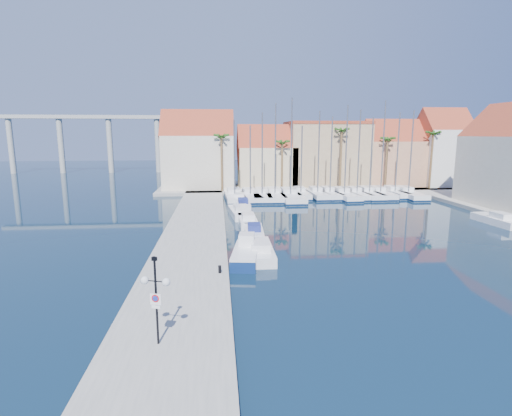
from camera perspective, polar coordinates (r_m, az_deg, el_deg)
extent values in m
plane|color=black|center=(26.65, 9.48, -11.26)|extent=(260.00, 260.00, 0.00)
cube|color=gray|center=(38.66, -8.84, -3.93)|extent=(6.00, 77.00, 0.50)
cube|color=gray|center=(74.38, 7.54, 3.06)|extent=(54.00, 16.00, 0.50)
cylinder|color=black|center=(18.66, -14.05, -12.76)|extent=(0.10, 0.10, 4.10)
cylinder|color=black|center=(18.43, -14.91, -10.01)|extent=(0.50, 0.20, 0.05)
cylinder|color=black|center=(18.21, -13.45, -10.19)|extent=(0.50, 0.20, 0.05)
sphere|color=white|center=(18.54, -15.63, -9.92)|extent=(0.37, 0.37, 0.37)
sphere|color=white|center=(18.11, -12.70, -10.29)|extent=(0.37, 0.37, 0.37)
cube|color=black|center=(17.99, -14.33, -7.04)|extent=(0.25, 0.19, 0.16)
cube|color=white|center=(18.57, -14.15, -12.54)|extent=(0.50, 0.18, 0.51)
cylinder|color=red|center=(18.53, -14.19, -12.42)|extent=(0.34, 0.12, 0.35)
cylinder|color=#1933A5|center=(18.52, -14.21, -12.43)|extent=(0.24, 0.09, 0.25)
cube|color=white|center=(18.71, -14.10, -13.55)|extent=(0.40, 0.15, 0.14)
cylinder|color=black|center=(27.57, -5.20, -8.70)|extent=(0.21, 0.21, 0.52)
cube|color=navy|center=(31.37, -1.49, -6.92)|extent=(2.66, 5.79, 0.84)
cube|color=white|center=(31.22, -1.50, -6.02)|extent=(2.66, 5.79, 0.19)
cube|color=white|center=(32.15, -1.34, -4.58)|extent=(1.42, 1.65, 1.02)
cube|color=white|center=(32.68, 0.50, -6.23)|extent=(2.20, 6.58, 0.80)
cube|color=white|center=(31.86, 0.60, -5.36)|extent=(1.50, 2.31, 0.60)
cube|color=white|center=(38.68, -0.29, -3.57)|extent=(1.97, 5.44, 0.80)
cube|color=navy|center=(37.99, -0.26, -2.74)|extent=(1.29, 1.93, 0.60)
cube|color=white|center=(43.76, -1.20, -1.90)|extent=(1.94, 5.81, 0.80)
cube|color=white|center=(43.05, -1.14, -1.16)|extent=(1.33, 2.04, 0.60)
cube|color=white|center=(48.60, -2.25, -0.65)|extent=(2.95, 7.29, 0.80)
cube|color=white|center=(47.78, -2.13, 0.01)|extent=(1.83, 2.63, 0.60)
cube|color=white|center=(53.72, -1.88, 0.43)|extent=(1.85, 5.69, 0.80)
cube|color=navy|center=(53.04, -1.85, 1.07)|extent=(1.28, 1.99, 0.60)
cube|color=white|center=(58.31, -2.34, 1.23)|extent=(2.53, 6.39, 0.80)
cube|color=white|center=(57.59, -2.36, 1.82)|extent=(1.58, 2.30, 0.60)
cube|color=white|center=(62.58, -2.93, 1.87)|extent=(2.41, 7.17, 0.80)
cube|color=white|center=(61.77, -2.89, 2.41)|extent=(1.64, 2.52, 0.60)
cube|color=white|center=(51.53, 31.15, -1.54)|extent=(2.36, 6.25, 0.80)
cube|color=white|center=(50.95, 31.66, -0.91)|extent=(1.51, 2.23, 0.60)
cube|color=white|center=(60.46, -3.10, 1.66)|extent=(3.17, 10.59, 1.00)
cube|color=#0C2040|center=(60.51, -3.10, 1.36)|extent=(3.23, 10.65, 0.28)
cube|color=white|center=(61.37, -3.19, 2.54)|extent=(2.04, 3.22, 0.60)
cylinder|color=slate|center=(59.31, -3.12, 7.24)|extent=(0.20, 0.20, 10.85)
cube|color=white|center=(60.48, -0.88, 1.67)|extent=(3.27, 9.91, 1.00)
cube|color=#0C2040|center=(60.53, -0.88, 1.37)|extent=(3.34, 9.97, 0.28)
cube|color=white|center=(61.32, -1.02, 2.55)|extent=(1.99, 3.05, 0.60)
cylinder|color=slate|center=(59.40, -0.82, 6.87)|extent=(0.20, 0.20, 10.04)
cube|color=white|center=(60.84, 0.85, 1.73)|extent=(3.28, 10.32, 1.00)
cube|color=#0C2040|center=(60.89, 0.85, 1.43)|extent=(3.35, 10.38, 0.28)
cube|color=white|center=(61.73, 0.81, 2.61)|extent=(2.04, 3.16, 0.60)
cylinder|color=slate|center=(59.68, 0.89, 7.79)|extent=(0.20, 0.20, 11.91)
cube|color=white|center=(61.22, 2.68, 1.77)|extent=(3.21, 10.72, 1.00)
cube|color=#0C2040|center=(61.27, 2.68, 1.48)|extent=(3.27, 10.78, 0.28)
cube|color=white|center=(62.15, 2.59, 2.65)|extent=(2.06, 3.26, 0.60)
cylinder|color=slate|center=(60.02, 2.79, 8.43)|extent=(0.20, 0.20, 13.25)
cube|color=white|center=(60.77, 4.86, 1.68)|extent=(3.15, 11.80, 1.00)
cube|color=#0C2040|center=(60.82, 4.86, 1.38)|extent=(3.21, 11.86, 0.28)
cube|color=white|center=(61.80, 4.69, 2.58)|extent=(2.17, 3.55, 0.60)
cylinder|color=slate|center=(59.50, 5.08, 8.74)|extent=(0.20, 0.20, 13.99)
cube|color=white|center=(62.81, 6.35, 1.94)|extent=(2.15, 8.02, 1.00)
cube|color=#0C2040|center=(62.85, 6.34, 1.65)|extent=(2.21, 8.08, 0.28)
cube|color=white|center=(63.47, 6.22, 2.76)|extent=(1.48, 2.41, 0.60)
cylinder|color=slate|center=(61.83, 6.52, 6.95)|extent=(0.20, 0.20, 10.05)
cube|color=white|center=(63.16, 8.68, 1.93)|extent=(2.37, 8.71, 1.00)
cube|color=#0C2040|center=(63.20, 8.67, 1.65)|extent=(2.43, 8.77, 0.28)
cube|color=white|center=(63.87, 8.50, 2.76)|extent=(1.61, 2.63, 0.60)
cylinder|color=slate|center=(62.10, 8.95, 7.91)|extent=(0.20, 0.20, 12.21)
cube|color=white|center=(63.57, 10.38, 1.94)|extent=(2.85, 8.64, 1.00)
cube|color=#0C2040|center=(63.62, 10.37, 1.65)|extent=(2.91, 8.70, 0.28)
cube|color=white|center=(64.25, 10.14, 2.76)|extent=(1.74, 2.66, 0.60)
cylinder|color=slate|center=(62.56, 10.70, 7.51)|extent=(0.20, 0.20, 11.41)
cube|color=white|center=(63.18, 12.34, 1.81)|extent=(3.09, 9.92, 1.00)
cube|color=#0C2040|center=(63.23, 12.33, 1.53)|extent=(3.15, 9.98, 0.28)
cube|color=white|center=(63.97, 12.06, 2.65)|extent=(1.94, 3.03, 0.60)
cylinder|color=slate|center=(62.07, 12.76, 8.17)|extent=(0.20, 0.20, 13.05)
cube|color=white|center=(64.21, 14.05, 1.88)|extent=(2.95, 8.93, 1.00)
cube|color=#0C2040|center=(64.25, 14.04, 1.60)|extent=(3.01, 8.99, 0.28)
cube|color=white|center=(64.89, 13.77, 2.69)|extent=(1.79, 2.75, 0.60)
cylinder|color=slate|center=(63.18, 14.49, 7.84)|extent=(0.20, 0.20, 12.40)
cube|color=white|center=(65.03, 15.73, 1.90)|extent=(2.45, 9.39, 1.00)
cube|color=#0C2040|center=(65.08, 15.72, 1.63)|extent=(2.51, 9.45, 0.28)
cube|color=white|center=(65.79, 15.47, 2.72)|extent=(1.71, 2.82, 0.60)
cylinder|color=slate|center=(64.00, 16.16, 7.29)|extent=(0.20, 0.20, 11.31)
cube|color=white|center=(65.78, 17.20, 1.92)|extent=(2.65, 9.40, 1.00)
cube|color=#0C2040|center=(65.82, 17.19, 1.65)|extent=(2.71, 9.46, 0.28)
cube|color=white|center=(66.53, 16.95, 2.72)|extent=(1.77, 2.84, 0.60)
cylinder|color=slate|center=(64.71, 17.71, 8.33)|extent=(0.20, 0.20, 13.76)
cube|color=white|center=(67.31, 19.07, 2.00)|extent=(2.52, 8.29, 1.00)
cube|color=#0C2040|center=(67.35, 19.05, 1.73)|extent=(2.58, 8.36, 0.28)
cube|color=white|center=(67.93, 18.80, 2.77)|extent=(1.61, 2.53, 0.60)
cylinder|color=slate|center=(66.35, 19.57, 7.53)|extent=(0.20, 0.20, 12.05)
cube|color=white|center=(67.10, 20.73, 1.87)|extent=(2.73, 10.08, 1.00)
cube|color=#0C2040|center=(67.15, 20.72, 1.60)|extent=(2.79, 10.14, 0.28)
cube|color=white|center=(67.90, 20.42, 2.67)|extent=(1.86, 3.04, 0.60)
cylinder|color=slate|center=(66.05, 21.30, 7.53)|extent=(0.20, 0.20, 12.34)
cube|color=beige|center=(71.12, -8.20, 6.55)|extent=(12.00, 9.00, 9.00)
cube|color=maroon|center=(70.96, -8.29, 10.18)|extent=(12.30, 9.00, 9.00)
cube|color=beige|center=(71.63, 1.51, 5.88)|extent=(10.00, 8.00, 7.00)
cube|color=maroon|center=(71.43, 1.52, 8.68)|extent=(10.30, 8.00, 8.00)
cube|color=tan|center=(74.59, 9.91, 7.45)|extent=(14.00, 10.00, 11.00)
cube|color=maroon|center=(74.52, 10.05, 11.87)|extent=(14.20, 10.20, 0.50)
cube|color=tan|center=(77.77, 18.68, 6.07)|extent=(10.00, 8.00, 8.00)
cube|color=maroon|center=(77.60, 18.86, 9.01)|extent=(10.30, 8.00, 8.00)
cube|color=white|center=(80.92, 24.88, 6.51)|extent=(8.00, 8.00, 10.00)
cube|color=maroon|center=(80.80, 25.16, 10.05)|extent=(8.30, 8.00, 8.00)
cylinder|color=brown|center=(66.05, -4.91, 6.32)|extent=(0.36, 0.36, 9.00)
sphere|color=#265317|center=(65.88, -4.97, 10.09)|extent=(2.60, 2.60, 2.60)
cylinder|color=brown|center=(66.93, 3.73, 5.96)|extent=(0.36, 0.36, 8.00)
sphere|color=#265317|center=(66.73, 3.77, 9.26)|extent=(2.60, 2.60, 2.60)
cylinder|color=brown|center=(69.15, 12.01, 6.73)|extent=(0.36, 0.36, 10.00)
sphere|color=#265317|center=(69.02, 12.17, 10.75)|extent=(2.60, 2.60, 2.60)
cylinder|color=brown|center=(71.99, 18.11, 5.99)|extent=(0.36, 0.36, 8.50)
sphere|color=#265317|center=(71.81, 18.30, 9.24)|extent=(2.60, 2.60, 2.60)
cylinder|color=brown|center=(75.49, 23.75, 6.19)|extent=(0.36, 0.36, 9.50)
sphere|color=#265317|center=(75.35, 24.01, 9.67)|extent=(2.60, 2.60, 2.60)
cube|color=#9E9E99|center=(110.52, -22.42, 11.94)|extent=(48.00, 2.20, 0.90)
cylinder|color=#9E9E99|center=(117.73, -31.60, 7.63)|extent=(1.40, 1.40, 14.00)
cylinder|color=#9E9E99|center=(113.01, -26.09, 8.06)|extent=(1.40, 1.40, 14.00)
cylinder|color=#9E9E99|center=(109.40, -20.14, 8.44)|extent=(1.40, 1.40, 14.00)
cylinder|color=#9E9E99|center=(107.03, -13.84, 8.74)|extent=(1.40, 1.40, 14.00)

